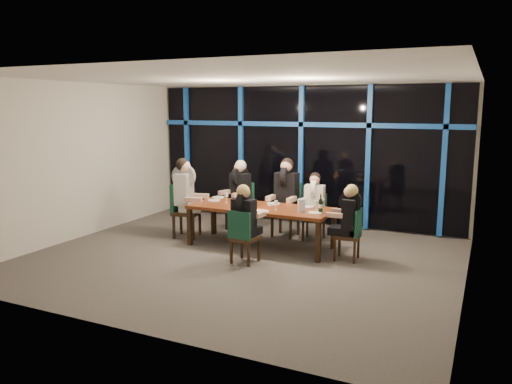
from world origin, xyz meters
TOP-DOWN VIEW (x-y plane):
  - room at (0.00, 0.00)m, footprint 7.04×7.00m
  - window_wall at (0.01, 2.93)m, footprint 6.86×0.43m
  - dining_table at (0.00, 0.80)m, footprint 2.60×1.00m
  - chair_far_left at (-0.92, 1.87)m, footprint 0.59×0.59m
  - chair_far_mid at (0.13, 1.79)m, footprint 0.50×0.50m
  - chair_far_right at (0.71, 1.74)m, footprint 0.45×0.45m
  - chair_end_left at (-1.69, 0.79)m, footprint 0.59×0.59m
  - chair_end_right at (1.71, 0.70)m, footprint 0.42×0.42m
  - chair_near_mid at (0.15, -0.23)m, footprint 0.45×0.45m
  - diner_far_left at (-0.95, 1.79)m, footprint 0.60×0.68m
  - diner_far_mid at (0.13, 1.70)m, footprint 0.53×0.66m
  - diner_far_right at (0.72, 1.67)m, footprint 0.46×0.57m
  - diner_end_left at (-1.60, 0.82)m, footprint 0.71×0.60m
  - diner_end_right at (1.64, 0.70)m, footprint 0.55×0.44m
  - diner_near_mid at (0.15, -0.15)m, footprint 0.46×0.57m
  - plate_far_left at (-1.14, 1.26)m, footprint 0.24×0.24m
  - plate_far_mid at (0.11, 1.14)m, footprint 0.24×0.24m
  - plate_far_right at (0.77, 1.11)m, footprint 0.24×0.24m
  - plate_end_left at (-1.06, 0.94)m, footprint 0.24×0.24m
  - plate_end_right at (1.07, 0.68)m, footprint 0.24×0.24m
  - plate_near_mid at (0.20, 0.41)m, footprint 0.24×0.24m
  - wine_bottle at (1.14, 0.75)m, footprint 0.07×0.07m
  - water_pitcher at (0.82, 0.68)m, footprint 0.14×0.12m
  - tea_light at (-0.01, 0.52)m, footprint 0.05×0.05m
  - wine_glass_a at (-0.21, 0.79)m, footprint 0.07×0.07m
  - wine_glass_b at (0.10, 0.96)m, footprint 0.06×0.06m
  - wine_glass_c at (0.35, 0.67)m, footprint 0.06×0.06m
  - wine_glass_d at (-0.73, 0.84)m, footprint 0.07×0.07m
  - wine_glass_e at (0.99, 0.97)m, footprint 0.06×0.06m

SIDE VIEW (x-z plane):
  - chair_end_right at x=1.71m, z-range 0.05..0.93m
  - chair_far_right at x=0.71m, z-range 0.05..0.94m
  - chair_near_mid at x=0.15m, z-range 0.05..0.94m
  - chair_far_left at x=-0.92m, z-range 0.06..1.05m
  - chair_far_mid at x=0.13m, z-range 0.06..1.12m
  - chair_end_left at x=-1.69m, z-range 0.06..1.12m
  - dining_table at x=0.00m, z-range 0.31..1.06m
  - plate_far_left at x=-1.14m, z-range 0.75..0.76m
  - plate_far_mid at x=0.11m, z-range 0.75..0.76m
  - plate_far_right at x=0.77m, z-range 0.75..0.76m
  - plate_end_left at x=-1.06m, z-range 0.75..0.76m
  - plate_end_right at x=1.07m, z-range 0.75..0.76m
  - plate_near_mid at x=0.20m, z-range 0.75..0.76m
  - tea_light at x=-0.01m, z-range 0.75..0.78m
  - diner_end_right at x=1.64m, z-range 0.41..1.26m
  - diner_far_right at x=0.72m, z-range 0.42..1.28m
  - diner_near_mid at x=0.15m, z-range 0.42..1.29m
  - water_pitcher at x=0.82m, z-range 0.75..0.97m
  - wine_glass_b at x=0.10m, z-range 0.79..0.95m
  - wine_glass_c at x=0.35m, z-range 0.79..0.95m
  - wine_glass_e at x=0.99m, z-range 0.79..0.96m
  - wine_glass_a at x=-0.21m, z-range 0.79..0.96m
  - wine_bottle at x=1.14m, z-range 0.71..1.03m
  - wine_glass_d at x=-0.73m, z-range 0.79..0.98m
  - diner_far_left at x=-0.95m, z-range 0.46..1.43m
  - diner_far_mid at x=0.13m, z-range 0.49..1.52m
  - diner_end_left at x=-1.60m, z-range 0.49..1.53m
  - window_wall at x=0.01m, z-range 0.08..3.02m
  - room at x=0.00m, z-range 0.51..3.53m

